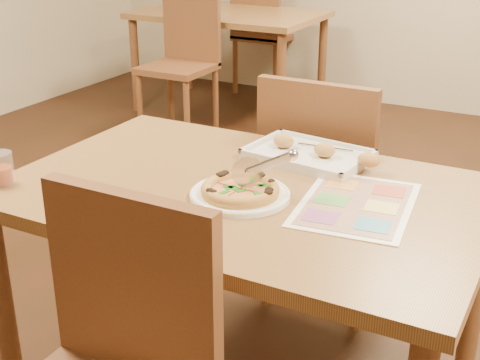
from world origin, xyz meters
The scene contains 12 objects.
dining_table centered at (0.00, 0.00, 0.63)m, with size 1.30×0.85×0.72m.
chair_near centered at (0.00, -0.60, 0.57)m, with size 0.42×0.42×0.47m.
chair_far centered at (0.00, 0.60, 0.57)m, with size 0.42×0.42×0.47m.
bg_table centered at (-1.60, 2.80, 0.63)m, with size 1.30×0.85×0.72m.
bg_chair_near centered at (-1.60, 2.20, 0.57)m, with size 0.42×0.42×0.47m.
bg_chair_far centered at (-1.60, 3.30, 0.57)m, with size 0.42×0.42×0.47m.
plate centered at (0.02, -0.06, 0.73)m, with size 0.26×0.26×0.01m, color white.
pizza centered at (0.02, -0.07, 0.75)m, with size 0.21×0.21×0.03m.
pizza_cutter centered at (0.07, -0.03, 0.81)m, with size 0.14×0.10×0.10m.
appetizer_tray centered at (0.08, 0.28, 0.74)m, with size 0.42×0.28×0.06m.
glass_tumbler centered at (-0.60, -0.29, 0.76)m, with size 0.07×0.07×0.09m.
menu centered at (0.31, 0.04, 0.72)m, with size 0.28×0.39×0.01m, color white.
Camera 1 is at (0.78, -1.48, 1.43)m, focal length 50.00 mm.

